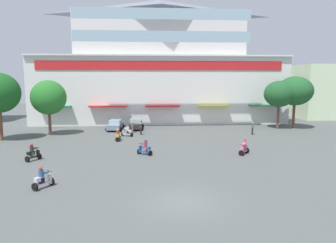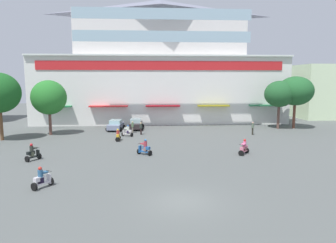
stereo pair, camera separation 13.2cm
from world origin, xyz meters
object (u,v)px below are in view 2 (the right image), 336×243
object	(u,v)px
parked_car_0	(116,125)
scooter_rider_2	(118,136)
parked_car_1	(136,124)
plaza_tree_1	(280,94)
pedestrian_2	(141,128)
scooter_rider_6	(33,153)
plaza_tree_0	(49,98)
scooter_rider_1	(145,148)
scooter_rider_3	(42,179)
scooter_rider_7	(127,132)
pedestrian_0	(133,126)
plaza_tree_3	(295,91)
pedestrian_1	(253,127)
scooter_rider_0	(244,148)

from	to	relation	value
parked_car_0	scooter_rider_2	size ratio (longest dim) A/B	2.88
parked_car_1	scooter_rider_2	bearing A→B (deg)	-101.80
plaza_tree_1	pedestrian_2	world-z (taller)	plaza_tree_1
parked_car_0	scooter_rider_6	world-z (taller)	scooter_rider_6
plaza_tree_0	scooter_rider_1	world-z (taller)	plaza_tree_0
scooter_rider_3	scooter_rider_7	distance (m)	18.71
pedestrian_0	pedestrian_2	xyz separation A→B (m)	(1.15, -1.31, 0.02)
scooter_rider_1	scooter_rider_2	xyz separation A→B (m)	(-3.22, 6.97, -0.04)
plaza_tree_3	pedestrian_1	distance (m)	10.20
scooter_rider_7	pedestrian_1	size ratio (longest dim) A/B	0.88
scooter_rider_6	pedestrian_0	distance (m)	15.79
scooter_rider_0	pedestrian_1	bearing A→B (deg)	67.08
plaza_tree_3	scooter_rider_2	xyz separation A→B (m)	(-24.86, -7.73, -4.87)
plaza_tree_3	scooter_rider_1	distance (m)	26.60
scooter_rider_2	parked_car_1	bearing A→B (deg)	78.20
scooter_rider_0	scooter_rider_6	xyz separation A→B (m)	(-19.37, -1.04, 0.04)
scooter_rider_2	scooter_rider_7	xyz separation A→B (m)	(0.91, 2.71, 0.02)
plaza_tree_1	pedestrian_0	xyz separation A→B (m)	(-20.98, -2.30, -4.14)
plaza_tree_1	scooter_rider_0	distance (m)	18.26
plaza_tree_0	pedestrian_1	bearing A→B (deg)	-3.28
scooter_rider_2	plaza_tree_0	bearing A→B (deg)	154.23
plaza_tree_3	scooter_rider_3	bearing A→B (deg)	-140.61
scooter_rider_3	scooter_rider_6	xyz separation A→B (m)	(-3.22, 7.10, 0.04)
plaza_tree_1	scooter_rider_3	xyz separation A→B (m)	(-25.83, -22.98, -4.43)
plaza_tree_3	scooter_rider_1	world-z (taller)	plaza_tree_3
plaza_tree_3	pedestrian_2	bearing A→B (deg)	-170.18
plaza_tree_1	scooter_rider_2	distance (m)	24.04
scooter_rider_7	scooter_rider_3	bearing A→B (deg)	-103.38
pedestrian_0	scooter_rider_1	bearing A→B (deg)	-81.60
plaza_tree_3	scooter_rider_6	world-z (taller)	plaza_tree_3
pedestrian_1	scooter_rider_3	bearing A→B (deg)	-138.09
plaza_tree_0	plaza_tree_1	xyz separation A→B (m)	(31.53, 3.08, 0.21)
plaza_tree_1	parked_car_0	xyz separation A→B (m)	(-23.51, 0.21, -4.30)
scooter_rider_3	pedestrian_0	bearing A→B (deg)	76.80
plaza_tree_0	scooter_rider_6	bearing A→B (deg)	-79.03
parked_car_1	pedestrian_2	xyz separation A→B (m)	(0.86, -4.38, 0.15)
scooter_rider_3	pedestrian_2	distance (m)	20.28
scooter_rider_3	pedestrian_0	world-z (taller)	pedestrian_0
plaza_tree_3	pedestrian_0	xyz separation A→B (m)	(-23.43, -2.55, -4.57)
parked_car_0	pedestrian_0	world-z (taller)	pedestrian_0
scooter_rider_1	pedestrian_2	world-z (taller)	pedestrian_2
parked_car_1	pedestrian_2	distance (m)	4.47
scooter_rider_1	parked_car_1	bearing A→B (deg)	95.61
scooter_rider_0	plaza_tree_3	bearing A→B (deg)	51.20
scooter_rider_7	scooter_rider_1	bearing A→B (deg)	-76.56
scooter_rider_6	scooter_rider_7	size ratio (longest dim) A/B	1.04
plaza_tree_0	parked_car_1	xyz separation A→B (m)	(10.84, 3.85, -4.06)
plaza_tree_0	scooter_rider_0	bearing A→B (deg)	-28.28
plaza_tree_3	scooter_rider_0	size ratio (longest dim) A/B	5.08
parked_car_1	scooter_rider_3	world-z (taller)	parked_car_1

